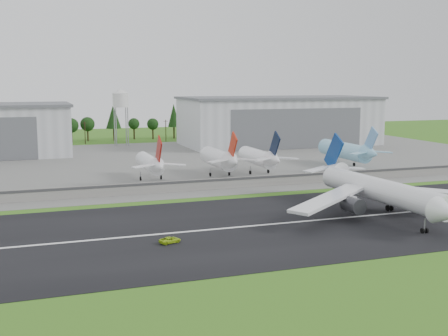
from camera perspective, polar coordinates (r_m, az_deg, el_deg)
name	(u,v)px	position (r m, az deg, el deg)	size (l,w,h in m)	color
ground	(280,237)	(121.11, 5.74, -6.95)	(600.00, 600.00, 0.00)	#286818
runway	(262,225)	(129.92, 3.89, -5.82)	(320.00, 60.00, 0.10)	black
runway_centerline	(262,225)	(129.91, 3.89, -5.80)	(220.00, 1.00, 0.02)	white
apron	(158,162)	(233.33, -6.68, 0.62)	(320.00, 150.00, 0.10)	slate
blast_fence	(205,184)	(170.90, -1.99, -1.69)	(240.00, 0.61, 3.50)	gray
hangar_east	(279,121)	(298.49, 5.61, 4.81)	(102.00, 47.00, 25.20)	silver
water_tower	(120,98)	(294.20, -10.48, 6.98)	(8.40, 8.40, 29.40)	#99999E
utility_poles	(127,143)	(311.39, -9.86, 2.55)	(230.00, 3.00, 12.00)	black
treeline	(122,140)	(326.13, -10.29, 2.81)	(320.00, 16.00, 22.00)	black
main_airliner	(382,196)	(143.60, 15.73, -2.75)	(57.19, 59.23, 18.17)	white
ground_vehicle	(170,240)	(115.92, -5.50, -7.28)	(2.12, 4.60, 1.28)	#A0C917
parked_jet_red_a	(151,163)	(187.96, -7.38, 0.46)	(7.36, 31.29, 16.38)	white
parked_jet_red_b	(221,159)	(194.33, -0.30, 0.93)	(7.36, 31.29, 16.87)	white
parked_jet_navy	(261,158)	(199.62, 3.78, 1.06)	(7.36, 31.29, 16.66)	white
parked_jet_skyblue	(349,151)	(221.74, 12.55, 1.71)	(7.36, 37.29, 17.02)	#85C6E7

